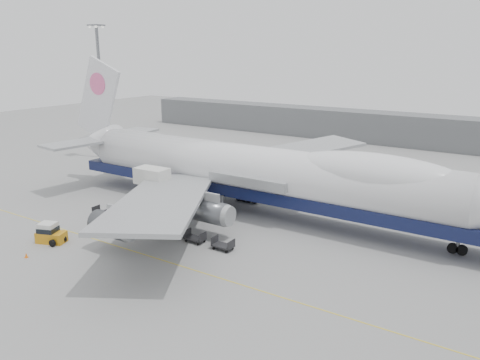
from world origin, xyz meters
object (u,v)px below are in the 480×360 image
Objects in this scene: airliner at (258,171)px; ground_worker at (39,231)px; baggage_tug at (50,234)px; catering_truck at (153,187)px.

airliner is 36.45× the size of ground_worker.
catering_truck is at bearing 58.19° from baggage_tug.
airliner is 13.98m from catering_truck.
airliner is at bearing -47.70° from ground_worker.
baggage_tug reaches higher than ground_worker.
baggage_tug is (-14.35, -21.23, -4.62)m from airliner.
airliner is 19.25× the size of baggage_tug.
airliner reaches higher than ground_worker.
airliner reaches higher than baggage_tug.
catering_truck is (-11.60, -7.48, -2.19)m from airliner.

